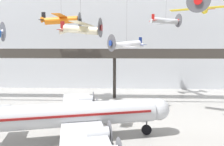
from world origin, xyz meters
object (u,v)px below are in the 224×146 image
at_px(airliner_silver_main, 74,115).
at_px(suspended_plane_white_twin, 127,45).
at_px(suspended_plane_orange_highwing, 61,20).
at_px(suspended_plane_silver_racer, 166,21).
at_px(suspended_plane_yellow_lowwing, 202,6).
at_px(suspended_plane_cream_biplane, 81,30).

relative_size(airliner_silver_main, suspended_plane_white_twin, 2.63).
distance_m(suspended_plane_orange_highwing, suspended_plane_white_twin, 14.31).
xyz_separation_m(airliner_silver_main, suspended_plane_silver_racer, (15.58, 24.87, 13.73)).
xyz_separation_m(suspended_plane_yellow_lowwing, suspended_plane_silver_racer, (-2.21, 15.64, -0.46)).
bearing_deg(suspended_plane_yellow_lowwing, airliner_silver_main, -35.51).
xyz_separation_m(suspended_plane_silver_racer, suspended_plane_white_twin, (-8.99, -12.11, -5.29)).
bearing_deg(suspended_plane_cream_biplane, suspended_plane_yellow_lowwing, 22.37).
bearing_deg(suspended_plane_silver_racer, suspended_plane_cream_biplane, -144.53).
bearing_deg(suspended_plane_orange_highwing, suspended_plane_yellow_lowwing, -18.40).
bearing_deg(suspended_plane_cream_biplane, suspended_plane_silver_racer, 60.93).
bearing_deg(suspended_plane_orange_highwing, airliner_silver_main, -70.18).
xyz_separation_m(airliner_silver_main, suspended_plane_cream_biplane, (0.17, 4.91, 10.50)).
distance_m(suspended_plane_cream_biplane, suspended_plane_orange_highwing, 14.40).
xyz_separation_m(suspended_plane_cream_biplane, suspended_plane_silver_racer, (15.41, 19.97, 3.23)).
distance_m(airliner_silver_main, suspended_plane_white_twin, 16.65).
height_order(suspended_plane_yellow_lowwing, suspended_plane_white_twin, suspended_plane_yellow_lowwing).
bearing_deg(suspended_plane_cream_biplane, airliner_silver_main, -83.37).
relative_size(suspended_plane_yellow_lowwing, suspended_plane_cream_biplane, 1.00).
bearing_deg(suspended_plane_yellow_lowwing, suspended_plane_orange_highwing, -82.42).
bearing_deg(airliner_silver_main, suspended_plane_silver_racer, 44.21).
xyz_separation_m(suspended_plane_yellow_lowwing, suspended_plane_orange_highwing, (-23.77, 8.41, -0.97)).
height_order(suspended_plane_yellow_lowwing, suspended_plane_cream_biplane, suspended_plane_yellow_lowwing).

